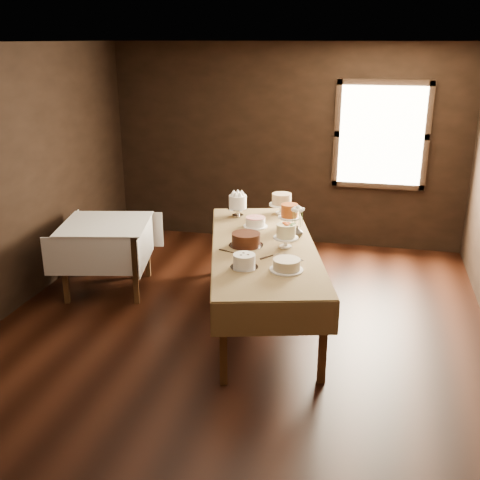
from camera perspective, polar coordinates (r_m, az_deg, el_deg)
The scene contains 22 objects.
floor at distance 5.87m, azimuth -0.45°, elevation -9.42°, with size 5.00×6.00×0.01m, color black.
ceiling at distance 5.14m, azimuth -0.54°, elevation 19.07°, with size 5.00×6.00×0.01m, color beige.
wall_back at distance 8.21m, azimuth 4.55°, elevation 9.32°, with size 5.00×0.02×2.80m, color black.
wall_front at distance 2.74m, azimuth -15.96°, elevation -12.87°, with size 5.00×0.02×2.80m, color black.
window at distance 8.03m, azimuth 13.87°, elevation 10.04°, with size 1.10×0.05×1.30m, color #FFEABF.
display_table at distance 5.91m, azimuth 2.35°, elevation -1.04°, with size 1.70×2.85×0.83m.
side_table at distance 6.80m, azimuth -13.21°, elevation 0.85°, with size 1.16×1.16×0.82m.
cake_meringue at distance 6.80m, azimuth -0.23°, elevation 3.36°, with size 0.28×0.28×0.27m.
cake_speckled at distance 6.93m, azimuth 4.15°, elevation 3.55°, with size 0.30×0.30×0.26m.
cake_lattice at distance 6.44m, azimuth 1.54°, elevation 1.74°, with size 0.27×0.27×0.10m.
cake_caramel at distance 6.40m, azimuth 4.92°, elevation 2.26°, with size 0.25×0.25×0.28m.
cake_chocolate at distance 5.83m, azimuth 0.61°, elevation 0.01°, with size 0.39×0.39×0.14m.
cake_flowers at distance 5.79m, azimuth 4.58°, elevation 0.30°, with size 0.26×0.26×0.26m.
cake_swirl at distance 5.28m, azimuth 0.42°, elevation -2.16°, with size 0.26×0.26×0.13m.
cake_cream at distance 5.24m, azimuth 4.65°, elevation -2.50°, with size 0.31×0.31×0.11m.
cake_server_a at distance 5.60m, azimuth 3.32°, elevation -1.53°, with size 0.24×0.03×0.01m, color silver.
cake_server_b at distance 5.53m, azimuth 5.70°, elevation -1.87°, with size 0.24×0.03×0.01m, color silver.
cake_server_c at distance 6.21m, azimuth 1.24°, elevation 0.63°, with size 0.24×0.03×0.01m, color silver.
cake_server_d at distance 6.19m, azimuth 4.71°, elevation 0.50°, with size 0.24×0.03×0.01m, color silver.
cake_server_e at distance 5.66m, azimuth -0.71°, elevation -1.27°, with size 0.24×0.03×0.01m, color silver.
flower_vase at distance 6.11m, azimuth 5.71°, elevation 0.83°, with size 0.12×0.12×0.13m, color #2D2823.
flower_bouquet at distance 6.06m, azimuth 5.77°, elevation 2.48°, with size 0.14×0.14×0.20m, color white, non-canonical shape.
Camera 1 is at (1.23, -4.99, 2.83)m, focal length 42.91 mm.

